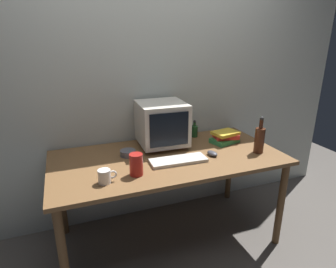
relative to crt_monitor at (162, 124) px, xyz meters
The scene contains 12 objects.
ground_plane 0.98m from the crt_monitor, 97.58° to the right, with size 6.00×6.00×0.00m, color #56514C.
back_wall 0.40m from the crt_monitor, 96.36° to the left, with size 4.00×0.08×2.50m, color beige.
desk 0.35m from the crt_monitor, 97.58° to the right, with size 1.76×0.87×0.76m.
crt_monitor is the anchor object (origin of this frame).
keyboard 0.40m from the crt_monitor, 89.59° to the right, with size 0.42×0.15×0.02m, color beige.
computer_mouse 0.48m from the crt_monitor, 49.33° to the right, with size 0.06×0.10×0.04m, color #3F3F47.
bottle_tall 0.79m from the crt_monitor, 31.66° to the right, with size 0.08×0.08×0.30m.
bottle_short 0.39m from the crt_monitor, 16.83° to the left, with size 0.06×0.06×0.16m.
book_stack 0.57m from the crt_monitor, 13.42° to the right, with size 0.26×0.21×0.10m.
mug 0.75m from the crt_monitor, 138.77° to the right, with size 0.12×0.08×0.09m.
cd_spindle 0.38m from the crt_monitor, 160.54° to the right, with size 0.12×0.12×0.04m, color #595B66.
metal_canister 0.57m from the crt_monitor, 127.13° to the right, with size 0.09×0.09×0.15m, color #A51E19.
Camera 1 is at (-0.71, -1.89, 1.64)m, focal length 30.35 mm.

